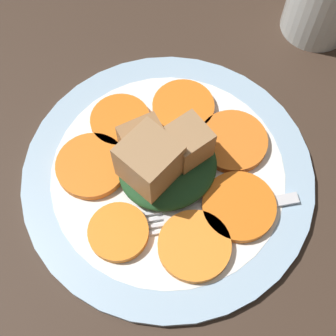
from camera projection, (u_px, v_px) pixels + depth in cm
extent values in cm
cube|color=#38281E|center=(168.00, 181.00, 48.86)|extent=(120.00, 120.00, 2.00)
cylinder|color=#99B7D1|center=(168.00, 175.00, 47.52)|extent=(29.49, 29.49, 1.00)
cylinder|color=white|center=(168.00, 175.00, 47.47)|extent=(23.59, 23.59, 1.00)
cylinder|color=orange|center=(92.00, 166.00, 46.80)|extent=(7.14, 7.14, 0.91)
cylinder|color=orange|center=(118.00, 232.00, 43.76)|extent=(5.73, 5.73, 0.91)
cylinder|color=orange|center=(194.00, 246.00, 43.18)|extent=(6.83, 6.83, 0.91)
cylinder|color=orange|center=(239.00, 206.00, 44.89)|extent=(7.13, 7.13, 0.91)
cylinder|color=orange|center=(233.00, 141.00, 48.03)|extent=(7.11, 7.11, 0.91)
cylinder|color=orange|center=(183.00, 107.00, 49.86)|extent=(6.62, 6.62, 0.91)
cylinder|color=orange|center=(120.00, 121.00, 49.11)|extent=(6.29, 6.29, 0.91)
ellipsoid|color=#1E4723|center=(168.00, 167.00, 45.94)|extent=(9.96, 8.96, 2.31)
cube|color=#9E754C|center=(187.00, 141.00, 43.84)|extent=(3.95, 3.95, 3.66)
cube|color=#9E754C|center=(150.00, 163.00, 42.25)|extent=(5.80, 5.80, 4.70)
cube|color=olive|center=(145.00, 146.00, 43.46)|extent=(4.25, 4.25, 3.90)
cube|color=silver|center=(239.00, 208.00, 45.08)|extent=(11.43, 5.37, 0.40)
cube|color=silver|center=(171.00, 220.00, 44.55)|extent=(2.18, 2.68, 0.40)
cube|color=silver|center=(141.00, 236.00, 43.87)|extent=(4.46, 2.00, 0.40)
cube|color=silver|center=(140.00, 229.00, 44.16)|extent=(4.46, 2.00, 0.40)
cube|color=silver|center=(139.00, 222.00, 44.45)|extent=(4.46, 2.00, 0.40)
cube|color=silver|center=(138.00, 216.00, 44.74)|extent=(4.46, 2.00, 0.40)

